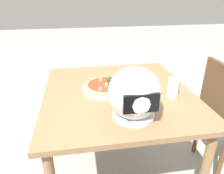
{
  "coord_description": "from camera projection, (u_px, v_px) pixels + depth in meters",
  "views": [
    {
      "loc": [
        0.24,
        1.2,
        1.37
      ],
      "look_at": [
        0.04,
        -0.03,
        0.78
      ],
      "focal_mm": 33.87,
      "sensor_mm": 36.0,
      "label": 1
    }
  ],
  "objects": [
    {
      "name": "drinking_glass",
      "position": [
        173.0,
        87.0,
        1.28
      ],
      "size": [
        0.07,
        0.07,
        0.11
      ],
      "primitive_type": "cylinder",
      "color": "silver",
      "rests_on": "dining_table"
    },
    {
      "name": "motorcycle_helmet",
      "position": [
        134.0,
        94.0,
        1.05
      ],
      "size": [
        0.27,
        0.27,
        0.27
      ],
      "color": "silver",
      "rests_on": "dining_table"
    },
    {
      "name": "pizza_plate",
      "position": [
        106.0,
        88.0,
        1.4
      ],
      "size": [
        0.31,
        0.31,
        0.01
      ],
      "primitive_type": "cylinder",
      "color": "white",
      "rests_on": "dining_table"
    },
    {
      "name": "dining_table",
      "position": [
        118.0,
        104.0,
        1.4
      ],
      "size": [
        0.94,
        1.0,
        0.76
      ],
      "color": "olive",
      "rests_on": "ground"
    },
    {
      "name": "pizza",
      "position": [
        106.0,
        85.0,
        1.39
      ],
      "size": [
        0.27,
        0.27,
        0.05
      ],
      "color": "tan",
      "rests_on": "pizza_plate"
    }
  ]
}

